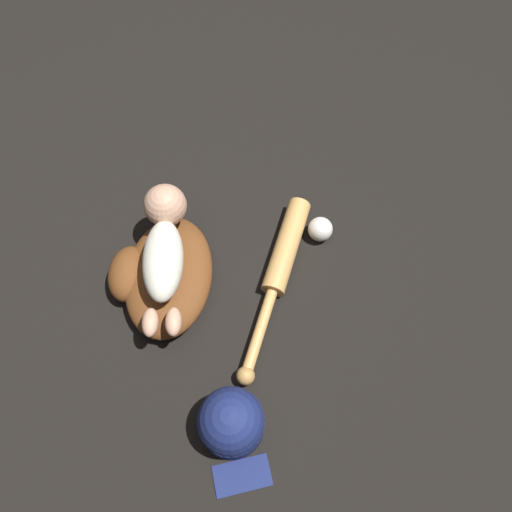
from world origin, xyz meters
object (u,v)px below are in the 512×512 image
(baseball_cap, at_px, (231,423))
(baseball_bat, at_px, (281,264))
(baby_figure, at_px, (164,242))
(baseball_glove, at_px, (162,275))
(baseball, at_px, (320,229))

(baseball_cap, bearing_deg, baseball_bat, 9.96)
(baby_figure, xyz_separation_m, baseball_cap, (-0.30, -0.34, -0.08))
(baseball_glove, height_order, baby_figure, baby_figure)
(baseball_bat, relative_size, baseball, 7.77)
(baseball_glove, bearing_deg, baseball_bat, -56.45)
(baseball_glove, height_order, baseball_bat, baseball_glove)
(baseball_glove, bearing_deg, baseball, -44.58)
(baby_figure, distance_m, baseball_cap, 0.46)
(baseball, bearing_deg, baseball_cap, -177.81)
(baby_figure, distance_m, baseball, 0.43)
(baseball_bat, bearing_deg, baby_figure, 114.70)
(baseball_glove, bearing_deg, baby_figure, 7.65)
(baseball_glove, relative_size, baby_figure, 1.09)
(baseball_cap, bearing_deg, baseball_glove, 53.63)
(baseball_glove, bearing_deg, baseball_cap, -126.37)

